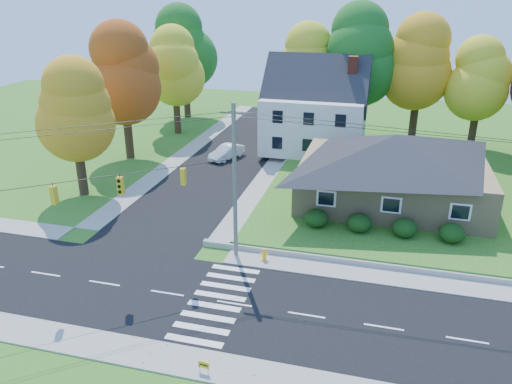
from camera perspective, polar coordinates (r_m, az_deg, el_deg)
ground at (r=28.11m, az=-2.48°, el=-12.67°), size 120.00×120.00×0.00m
road_main at (r=28.10m, az=-2.48°, el=-12.65°), size 90.00×8.00×0.02m
road_cross at (r=52.77m, az=-2.44°, el=4.45°), size 8.00×44.00×0.02m
sidewalk_north at (r=32.15m, az=0.17°, el=-7.69°), size 90.00×2.00×0.08m
sidewalk_south at (r=24.37m, az=-6.16°, el=-19.03°), size 90.00×2.00×0.08m
lawn at (r=46.16m, az=21.30°, el=0.57°), size 30.00×30.00×0.50m
ranch_house at (r=40.07m, az=15.44°, el=2.74°), size 14.60×10.60×5.40m
colonial_house at (r=51.75m, az=6.80°, el=9.21°), size 10.40×8.40×9.60m
hedge_row at (r=35.09m, az=14.18°, el=-3.70°), size 10.70×1.70×1.27m
traffic_infrastructure at (r=26.73m, az=-2.11°, el=-1.90°), size 38.10×10.66×10.00m
tree_lot_0 at (r=57.23m, az=5.81°, el=14.28°), size 6.72×6.72×12.51m
tree_lot_1 at (r=55.43m, az=12.03°, el=15.03°), size 7.84×7.84×14.60m
tree_lot_2 at (r=56.49m, az=18.29°, el=13.88°), size 7.28×7.28×13.56m
tree_lot_3 at (r=56.32m, az=24.36°, el=11.68°), size 6.16×6.16×11.47m
tree_west_0 at (r=42.57m, az=-20.21°, el=8.76°), size 6.16×6.16×11.47m
tree_west_1 at (r=51.18m, az=-15.02°, el=12.91°), size 7.28×7.28×13.56m
tree_west_2 at (r=59.67m, az=-9.34°, el=13.94°), size 6.72×6.72×12.51m
tree_west_3 at (r=67.59m, az=-8.21°, el=16.06°), size 7.84×7.84×14.60m
white_car at (r=50.86m, az=-3.38°, el=4.58°), size 2.91×4.49×1.40m
fire_hydrant at (r=31.90m, az=0.95°, el=-7.19°), size 0.49×0.38×0.86m
yard_sign at (r=23.68m, az=-6.00°, el=-19.08°), size 0.54×0.08×0.67m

